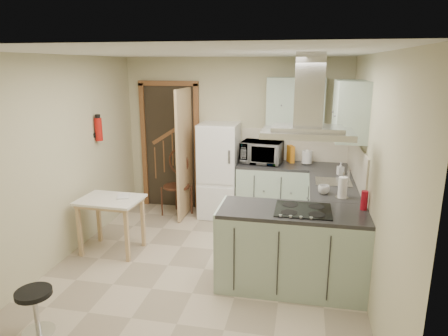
% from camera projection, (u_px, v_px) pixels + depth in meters
% --- Properties ---
extents(floor, '(4.20, 4.20, 0.00)m').
position_uv_depth(floor, '(204.00, 269.00, 4.79)').
color(floor, '#B8A78F').
rests_on(floor, ground).
extents(ceiling, '(4.20, 4.20, 0.00)m').
position_uv_depth(ceiling, '(201.00, 53.00, 4.17)').
color(ceiling, silver).
rests_on(ceiling, back_wall).
extents(back_wall, '(3.60, 0.00, 3.60)m').
position_uv_depth(back_wall, '(235.00, 137.00, 6.47)').
color(back_wall, '#BEB993').
rests_on(back_wall, floor).
extents(left_wall, '(0.00, 4.20, 4.20)m').
position_uv_depth(left_wall, '(59.00, 161.00, 4.82)').
color(left_wall, '#BEB993').
rests_on(left_wall, floor).
extents(right_wall, '(0.00, 4.20, 4.20)m').
position_uv_depth(right_wall, '(371.00, 177.00, 4.13)').
color(right_wall, '#BEB993').
rests_on(right_wall, floor).
extents(doorway, '(1.10, 0.12, 2.10)m').
position_uv_depth(doorway, '(170.00, 146.00, 6.70)').
color(doorway, brown).
rests_on(doorway, floor).
extents(fridge, '(0.60, 0.60, 1.50)m').
position_uv_depth(fridge, '(219.00, 170.00, 6.35)').
color(fridge, white).
rests_on(fridge, floor).
extents(counter_back, '(1.08, 0.60, 0.90)m').
position_uv_depth(counter_back, '(273.00, 192.00, 6.26)').
color(counter_back, '#9EB2A0').
rests_on(counter_back, floor).
extents(counter_right, '(0.60, 1.95, 0.90)m').
position_uv_depth(counter_right, '(330.00, 210.00, 5.46)').
color(counter_right, '#9EB2A0').
rests_on(counter_right, floor).
extents(splashback, '(1.68, 0.02, 0.50)m').
position_uv_depth(splashback, '(295.00, 145.00, 6.30)').
color(splashback, beige).
rests_on(splashback, counter_back).
extents(wall_cabinet_back, '(0.85, 0.35, 0.70)m').
position_uv_depth(wall_cabinet_back, '(296.00, 101.00, 5.97)').
color(wall_cabinet_back, '#9EB2A0').
rests_on(wall_cabinet_back, back_wall).
extents(wall_cabinet_right, '(0.35, 0.90, 0.70)m').
position_uv_depth(wall_cabinet_right, '(350.00, 110.00, 4.82)').
color(wall_cabinet_right, '#9EB2A0').
rests_on(wall_cabinet_right, right_wall).
extents(peninsula, '(1.55, 0.65, 0.90)m').
position_uv_depth(peninsula, '(292.00, 249.00, 4.31)').
color(peninsula, '#9EB2A0').
rests_on(peninsula, floor).
extents(hob, '(0.58, 0.50, 0.01)m').
position_uv_depth(hob, '(303.00, 210.00, 4.18)').
color(hob, black).
rests_on(hob, peninsula).
extents(extractor_hood, '(0.90, 0.55, 0.10)m').
position_uv_depth(extractor_hood, '(307.00, 133.00, 3.98)').
color(extractor_hood, silver).
rests_on(extractor_hood, ceiling).
extents(sink, '(0.45, 0.40, 0.01)m').
position_uv_depth(sink, '(333.00, 182.00, 5.18)').
color(sink, silver).
rests_on(sink, counter_right).
extents(fire_extinguisher, '(0.10, 0.10, 0.32)m').
position_uv_depth(fire_extinguisher, '(99.00, 129.00, 5.60)').
color(fire_extinguisher, '#B2140F').
rests_on(fire_extinguisher, left_wall).
extents(drop_leaf_table, '(0.79, 0.61, 0.73)m').
position_uv_depth(drop_leaf_table, '(112.00, 225.00, 5.18)').
color(drop_leaf_table, '#D6AE83').
rests_on(drop_leaf_table, floor).
extents(bentwood_chair, '(0.56, 0.56, 0.96)m').
position_uv_depth(bentwood_chair, '(176.00, 186.00, 6.42)').
color(bentwood_chair, '#481B18').
rests_on(bentwood_chair, floor).
extents(stool, '(0.32, 0.32, 0.43)m').
position_uv_depth(stool, '(36.00, 312.00, 3.61)').
color(stool, black).
rests_on(stool, floor).
extents(microwave, '(0.66, 0.49, 0.34)m').
position_uv_depth(microwave, '(262.00, 152.00, 6.16)').
color(microwave, black).
rests_on(microwave, counter_back).
extents(kettle, '(0.21, 0.21, 0.23)m').
position_uv_depth(kettle, '(307.00, 157.00, 6.09)').
color(kettle, silver).
rests_on(kettle, counter_back).
extents(cereal_box, '(0.13, 0.19, 0.26)m').
position_uv_depth(cereal_box, '(291.00, 154.00, 6.22)').
color(cereal_box, orange).
rests_on(cereal_box, counter_back).
extents(soap_bottle, '(0.10, 0.10, 0.18)m').
position_uv_depth(soap_bottle, '(341.00, 169.00, 5.51)').
color(soap_bottle, '#B9B7C4').
rests_on(soap_bottle, counter_right).
extents(paper_towel, '(0.11, 0.11, 0.26)m').
position_uv_depth(paper_towel, '(343.00, 187.00, 4.54)').
color(paper_towel, white).
rests_on(paper_towel, counter_right).
extents(cup, '(0.16, 0.16, 0.10)m').
position_uv_depth(cup, '(324.00, 190.00, 4.71)').
color(cup, silver).
rests_on(cup, counter_right).
extents(red_bottle, '(0.09, 0.09, 0.20)m').
position_uv_depth(red_bottle, '(364.00, 200.00, 4.18)').
color(red_bottle, '#AA0E1F').
rests_on(red_bottle, peninsula).
extents(book, '(0.22, 0.25, 0.09)m').
position_uv_depth(book, '(117.00, 194.00, 5.13)').
color(book, maroon).
rests_on(book, drop_leaf_table).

